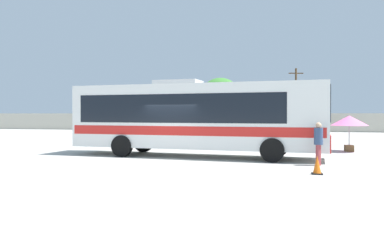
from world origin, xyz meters
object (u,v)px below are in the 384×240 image
Objects in this scene: utility_pole_near at (296,98)px; coach_bus_white_red at (193,116)px; vendor_umbrella_near_gate_pink at (349,121)px; parked_car_rightmost_maroon at (300,126)px; roadside_tree_midright at (286,97)px; parked_car_third_maroon at (241,126)px; roadside_tree_midleft at (220,94)px; traffic_cone_on_apron at (317,165)px; parked_car_leftmost_black at (132,125)px; roadside_tree_left at (173,95)px; attendant_by_bus_door at (318,141)px; parked_car_second_maroon at (188,125)px.

coach_bus_white_red is at bearing -101.38° from utility_pole_near.
utility_pole_near reaches higher than vendor_umbrella_near_gate_pink.
roadside_tree_midright is at bearing 100.29° from parked_car_rightmost_maroon.
parked_car_third_maroon is 9.36m from roadside_tree_midleft.
roadside_tree_midright reaches higher than traffic_cone_on_apron.
parked_car_rightmost_maroon is 5.81m from utility_pole_near.
parked_car_leftmost_black is 0.68× the size of roadside_tree_left.
roadside_tree_midleft is at bearing 104.65° from attendant_by_bus_door.
roadside_tree_left is (-16.34, 38.05, 3.90)m from attendant_by_bus_door.
parked_car_third_maroon is (-7.80, 20.35, -0.90)m from vendor_umbrella_near_gate_pink.
parked_car_third_maroon reaches higher than parked_car_rightmost_maroon.
parked_car_second_maroon is (-11.80, 27.60, -0.20)m from attendant_by_bus_door.
roadside_tree_left is 10.76× the size of traffic_cone_on_apron.
utility_pole_near is 1.11× the size of roadside_tree_left.
vendor_umbrella_near_gate_pink is 9.32m from traffic_cone_on_apron.
roadside_tree_midright reaches higher than attendant_by_bus_door.
parked_car_second_maroon is at bearing -178.48° from parked_car_rightmost_maroon.
parked_car_leftmost_black reaches higher than parked_car_third_maroon.
coach_bus_white_red is 28.00m from parked_car_leftmost_black.
traffic_cone_on_apron is (5.36, -4.66, -1.67)m from coach_bus_white_red.
parked_car_third_maroon is at bearing -135.69° from utility_pole_near.
vendor_umbrella_near_gate_pink is at bearing -68.13° from roadside_tree_midleft.
coach_bus_white_red reaches higher than parked_car_second_maroon.
utility_pole_near is (-0.25, 4.82, 3.24)m from parked_car_rightmost_maroon.
roadside_tree_left is (-16.85, 5.30, 0.88)m from utility_pole_near.
roadside_tree_midright reaches higher than parked_car_leftmost_black.
roadside_tree_midleft is 38.24m from traffic_cone_on_apron.
parked_car_third_maroon is (0.07, 24.56, -1.22)m from coach_bus_white_red.
roadside_tree_midright is (4.95, 8.63, 3.45)m from parked_car_third_maroon.
attendant_by_bus_door is at bearing -21.90° from coach_bus_white_red.
parked_car_third_maroon is at bearing 89.84° from coach_bus_white_red.
attendant_by_bus_door is 6.89m from vendor_umbrella_near_gate_pink.
utility_pole_near is at bearing 78.62° from coach_bus_white_red.
parked_car_third_maroon is 10.53m from roadside_tree_midright.
parked_car_rightmost_maroon is at bearing 76.03° from coach_bus_white_red.
roadside_tree_midleft is 8.49m from roadside_tree_midright.
coach_bus_white_red reaches higher than parked_car_leftmost_black.
roadside_tree_left is (-10.71, 35.79, 2.89)m from coach_bus_white_red.
roadside_tree_left is at bearing 133.85° from parked_car_third_maroon.
roadside_tree_left reaches higher than parked_car_second_maroon.
coach_bus_white_red reaches higher than vendor_umbrella_near_gate_pink.
utility_pole_near reaches higher than parked_car_second_maroon.
parked_car_second_maroon is at bearing -157.28° from utility_pole_near.
utility_pole_near is (0.50, 32.75, 3.02)m from attendant_by_bus_door.
roadside_tree_left is at bearing 120.48° from vendor_umbrella_near_gate_pink.
roadside_tree_left is 43.76m from traffic_cone_on_apron.
vendor_umbrella_near_gate_pink is 30.41m from roadside_tree_midleft.
parked_car_third_maroon is (6.24, -0.77, -0.02)m from parked_car_second_maroon.
roadside_tree_left reaches higher than attendant_by_bus_door.
vendor_umbrella_near_gate_pink is 0.29× the size of roadside_tree_left.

